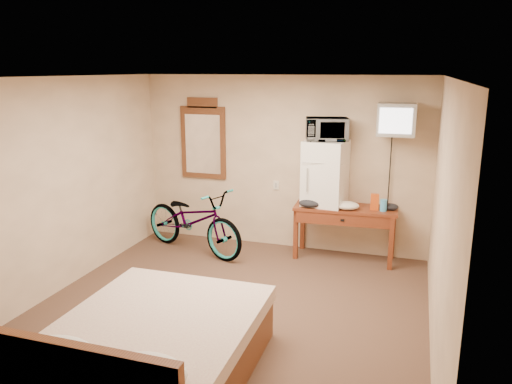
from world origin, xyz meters
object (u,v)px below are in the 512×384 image
at_px(microwave, 327,129).
at_px(blue_cup, 383,205).
at_px(desk, 345,216).
at_px(bicycle, 193,220).
at_px(crt_television, 396,119).
at_px(bed, 147,354).
at_px(mini_fridge, 325,173).
at_px(wall_mirror, 203,140).

bearing_deg(microwave, blue_cup, -21.69).
xyz_separation_m(desk, bicycle, (-2.11, -0.35, -0.16)).
xyz_separation_m(blue_cup, bicycle, (-2.61, -0.32, -0.35)).
xyz_separation_m(crt_television, bicycle, (-2.70, -0.37, -1.48)).
bearing_deg(bed, microwave, 76.44).
distance_m(crt_television, bed, 4.15).
height_order(microwave, bed, microwave).
height_order(blue_cup, bicycle, bicycle).
distance_m(mini_fridge, bed, 3.65).
height_order(crt_television, bicycle, crt_television).
distance_m(microwave, bed, 3.84).
height_order(microwave, bicycle, microwave).
height_order(desk, blue_cup, blue_cup).
bearing_deg(bicycle, wall_mirror, 27.83).
xyz_separation_m(wall_mirror, bicycle, (0.09, -0.62, -1.07)).
relative_size(wall_mirror, bed, 0.57).
distance_m(microwave, blue_cup, 1.26).
relative_size(bicycle, bed, 0.85).
relative_size(crt_television, bed, 0.27).
bearing_deg(blue_cup, microwave, 173.22).
xyz_separation_m(desk, crt_television, (0.59, 0.02, 1.32)).
bearing_deg(mini_fridge, bicycle, -167.04).
relative_size(mini_fridge, wall_mirror, 0.74).
relative_size(desk, bicycle, 0.78).
relative_size(crt_television, bicycle, 0.32).
distance_m(blue_cup, crt_television, 1.13).
bearing_deg(microwave, bed, -118.48).
relative_size(desk, bed, 0.66).
height_order(crt_television, bed, crt_television).
height_order(blue_cup, wall_mirror, wall_mirror).
xyz_separation_m(microwave, bed, (-0.83, -3.44, -1.50)).
bearing_deg(wall_mirror, desk, -7.09).
bearing_deg(mini_fridge, bed, -103.56).
height_order(mini_fridge, wall_mirror, wall_mirror).
relative_size(mini_fridge, blue_cup, 5.69).
bearing_deg(desk, wall_mirror, 172.91).
xyz_separation_m(bicycle, bed, (0.98, -3.02, -0.18)).
bearing_deg(bed, wall_mirror, 106.37).
bearing_deg(crt_television, mini_fridge, 177.16).
relative_size(mini_fridge, crt_television, 1.53).
height_order(bicycle, bed, bicycle).
bearing_deg(crt_television, bed, -116.90).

